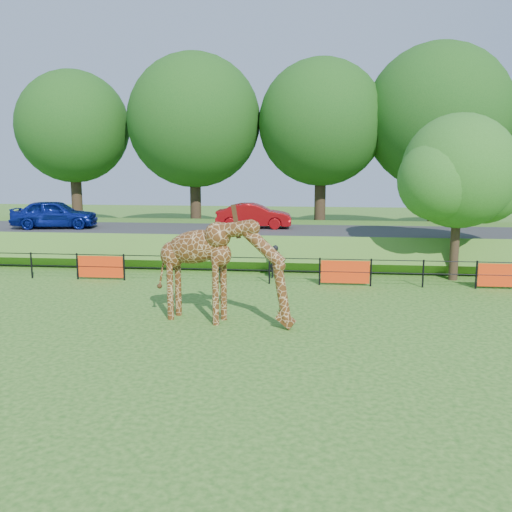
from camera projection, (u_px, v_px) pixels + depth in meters
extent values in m
plane|color=#235C17|center=(243.00, 349.00, 15.02)|extent=(90.00, 90.00, 0.00)
cube|color=#235C17|center=(282.00, 241.00, 30.10)|extent=(40.00, 9.00, 1.30)
cube|color=#323235|center=(280.00, 231.00, 28.51)|extent=(40.00, 5.00, 0.12)
imported|color=navy|center=(55.00, 214.00, 29.22)|extent=(4.48, 2.40, 1.45)
imported|color=#A50B0F|center=(254.00, 216.00, 29.27)|extent=(3.88, 1.46, 1.26)
imported|color=black|center=(275.00, 262.00, 23.82)|extent=(0.53, 0.37, 1.41)
cylinder|color=#2E2314|center=(455.00, 242.00, 23.35)|extent=(0.36, 0.36, 3.20)
sphere|color=#2C661C|center=(459.00, 171.00, 22.86)|extent=(4.60, 4.60, 4.60)
sphere|color=#2C661C|center=(483.00, 182.00, 23.50)|extent=(3.45, 3.45, 3.45)
sphere|color=#2C661C|center=(439.00, 180.00, 22.35)|extent=(3.22, 3.22, 3.22)
cylinder|color=#2E2314|center=(77.00, 196.00, 37.65)|extent=(0.70, 0.70, 5.00)
sphere|color=#124412|center=(73.00, 127.00, 36.88)|extent=(7.20, 7.20, 7.20)
cylinder|color=#2E2314|center=(196.00, 197.00, 36.79)|extent=(0.70, 0.70, 5.00)
sphere|color=#124412|center=(194.00, 121.00, 35.97)|extent=(8.40, 8.40, 8.40)
cylinder|color=#2E2314|center=(320.00, 198.00, 35.93)|extent=(0.70, 0.70, 5.00)
sphere|color=#124412|center=(321.00, 122.00, 35.14)|extent=(7.80, 7.80, 7.80)
cylinder|color=#2E2314|center=(434.00, 199.00, 35.19)|extent=(0.70, 0.70, 5.00)
sphere|color=#124412|center=(438.00, 117.00, 34.35)|extent=(8.80, 8.80, 8.80)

